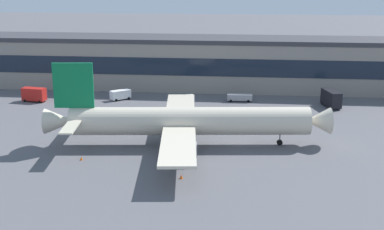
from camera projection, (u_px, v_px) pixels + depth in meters
ground_plane at (238, 144)px, 104.02m from camera, size 600.00×600.00×0.00m
terminal_building at (242, 64)px, 149.14m from camera, size 166.15×14.79×14.52m
airliner at (185, 121)px, 101.82m from camera, size 54.95×47.02×16.21m
pushback_tractor at (64, 91)px, 143.26m from camera, size 3.97×5.37×1.75m
belt_loader at (240, 97)px, 136.53m from camera, size 6.47×2.29×1.95m
stair_truck at (34, 94)px, 136.36m from camera, size 6.29×3.27×3.55m
catering_truck at (331, 98)px, 130.71m from camera, size 4.39×7.63×4.15m
follow_me_car at (186, 98)px, 135.70m from camera, size 4.79×3.40×1.85m
crew_van at (120, 94)px, 138.14m from camera, size 5.38×5.06×2.55m
traffic_cone_0 at (81, 158)px, 95.14m from camera, size 0.50×0.50×0.63m
traffic_cone_1 at (181, 177)px, 86.79m from camera, size 0.57×0.57×0.71m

